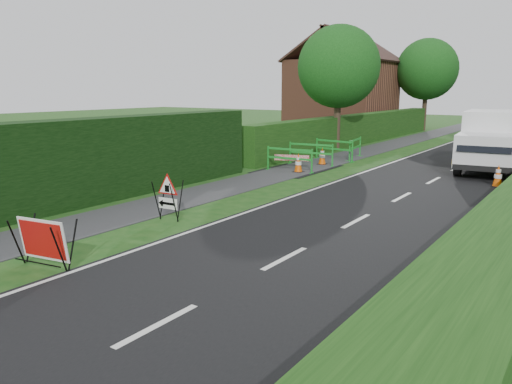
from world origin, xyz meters
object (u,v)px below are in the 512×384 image
Objects in this scene: red_rect_sign at (43,241)px; triangle_sign at (167,194)px; hatchback_car at (509,134)px; works_van at (490,140)px.

triangle_sign is (-0.54, 3.82, 0.18)m from red_rect_sign.
red_rect_sign is 0.33× the size of hatchback_car.
red_rect_sign is at bearing -111.28° from works_van.
triangle_sign is at bearing -117.43° from works_van.
red_rect_sign is 0.22× the size of works_van.
hatchback_car is at bearing 72.03° from red_rect_sign.
triangle_sign is 25.06m from hatchback_car.
hatchback_car is (-0.91, 11.38, -0.66)m from works_van.
works_van is (5.23, 13.30, 0.57)m from triangle_sign.
hatchback_car reaches higher than triangle_sign.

